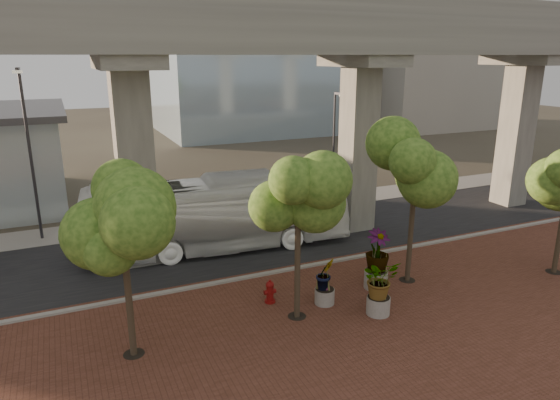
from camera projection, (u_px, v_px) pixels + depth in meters
name	position (u px, v px, depth m)	size (l,w,h in m)	color
ground	(273.00, 256.00, 24.73)	(160.00, 160.00, 0.00)	#3E382D
brick_plaza	(362.00, 335.00, 17.71)	(70.00, 13.00, 0.06)	brown
asphalt_road	(258.00, 242.00, 26.48)	(90.00, 8.00, 0.04)	black
curb_strip	(290.00, 270.00, 22.95)	(70.00, 0.25, 0.16)	gray
far_sidewalk	(226.00, 213.00, 31.30)	(90.00, 3.00, 0.06)	gray
transit_viaduct	(256.00, 104.00, 24.45)	(72.00, 5.60, 12.40)	gray
midrise_block	(424.00, 37.00, 67.82)	(18.00, 16.00, 24.00)	gray
transit_bus	(218.00, 214.00, 25.18)	(3.13, 13.33, 3.72)	white
parked_car	(533.00, 179.00, 37.18)	(1.54, 4.45, 1.46)	black
fire_hydrant	(270.00, 292.00, 19.86)	(0.48, 0.43, 0.96)	maroon
planter_front	(380.00, 282.00, 18.73)	(2.00, 2.00, 2.20)	gray
planter_right	(377.00, 253.00, 20.81)	(2.42, 2.42, 2.58)	gray
planter_left	(325.00, 276.00, 19.57)	(1.76, 1.76, 1.94)	gray
street_tree_far_west	(122.00, 225.00, 15.25)	(3.76, 3.76, 6.27)	#463928
street_tree_near_west	(298.00, 193.00, 17.55)	(3.77, 3.77, 6.60)	#463928
street_tree_near_east	(416.00, 165.00, 20.51)	(3.95, 3.95, 7.01)	#463928
streetlamp_west	(29.00, 144.00, 25.45)	(0.44, 1.30, 8.98)	#2F2E34
streetlamp_east	(335.00, 140.00, 32.52)	(0.36, 1.06, 7.28)	#2E2E33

